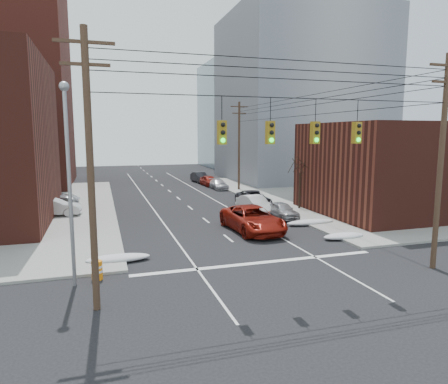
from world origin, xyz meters
TOP-DOWN VIEW (x-y plane):
  - ground at (0.00, 0.00)m, footprint 160.00×160.00m
  - sidewalk_ne at (27.00, 27.00)m, footprint 40.00×40.00m
  - building_brick_far at (-26.00, 74.00)m, footprint 22.00×18.00m
  - building_office at (22.00, 44.00)m, footprint 22.00×20.00m
  - building_glass at (24.00, 70.00)m, footprint 20.00×18.00m
  - building_storefront at (18.00, 16.00)m, footprint 16.00×12.00m
  - utility_pole_left at (-8.50, 3.00)m, footprint 2.20×0.28m
  - utility_pole_right at (8.50, 3.00)m, footprint 2.20×0.28m
  - utility_pole_far at (8.50, 34.00)m, footprint 2.20×0.28m
  - traffic_signals at (0.10, 2.97)m, footprint 17.00×0.42m
  - street_light at (-9.50, 6.00)m, footprint 0.44×0.44m
  - bare_tree at (9.59, 20.00)m, footprint 2.09×2.20m
  - snow_nw at (-7.40, 9.00)m, footprint 3.50×1.08m
  - snow_ne at (7.40, 9.50)m, footprint 3.00×1.08m
  - snow_east_far at (7.40, 14.00)m, footprint 4.00×1.08m
  - red_pickup at (2.29, 13.39)m, footprint 3.43×6.77m
  - parked_car_a at (6.40, 17.05)m, footprint 1.86×4.06m
  - parked_car_b at (5.08, 19.91)m, footprint 2.19×4.84m
  - parked_car_c at (5.99, 22.61)m, footprint 3.15×5.86m
  - parked_car_d at (6.40, 35.87)m, footprint 1.76×4.32m
  - parked_car_e at (6.08, 39.45)m, footprint 1.97×4.33m
  - parked_car_f at (5.85, 43.82)m, footprint 2.06×4.68m
  - lot_car_a at (-12.11, 23.05)m, footprint 4.62×2.05m
  - lot_car_b at (-12.58, 28.90)m, footprint 4.98×2.76m
  - construction_barrel at (-8.50, 6.50)m, footprint 0.69×0.69m

SIDE VIEW (x-z plane):
  - ground at x=0.00m, z-range 0.00..0.00m
  - sidewalk_ne at x=27.00m, z-range 0.00..0.15m
  - snow_nw at x=-7.40m, z-range 0.00..0.42m
  - snow_ne at x=7.40m, z-range 0.00..0.42m
  - snow_east_far at x=7.40m, z-range 0.00..0.42m
  - construction_barrel at x=-8.50m, z-range 0.01..0.95m
  - parked_car_d at x=6.40m, z-range 0.00..1.25m
  - parked_car_a at x=6.40m, z-range 0.00..1.35m
  - parked_car_e at x=6.08m, z-range 0.00..1.44m
  - parked_car_f at x=5.85m, z-range 0.00..1.49m
  - parked_car_b at x=5.08m, z-range 0.00..1.54m
  - parked_car_c at x=5.99m, z-range 0.00..1.57m
  - lot_car_b at x=-12.58m, z-range 0.15..1.47m
  - lot_car_a at x=-12.11m, z-range 0.15..1.62m
  - red_pickup at x=2.29m, z-range 0.00..1.84m
  - bare_tree at x=9.59m, z-range -0.15..4.79m
  - building_storefront at x=18.00m, z-range 0.00..8.00m
  - street_light at x=-9.50m, z-range 0.88..10.20m
  - utility_pole_left at x=-8.50m, z-range 0.28..11.28m
  - utility_pole_right at x=8.50m, z-range 0.28..11.28m
  - utility_pole_far at x=8.50m, z-range 0.28..11.28m
  - building_brick_far at x=-26.00m, z-range 0.00..12.00m
  - traffic_signals at x=0.10m, z-range 6.16..8.18m
  - building_glass at x=24.00m, z-range 0.00..22.00m
  - building_office at x=22.00m, z-range 0.00..25.00m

